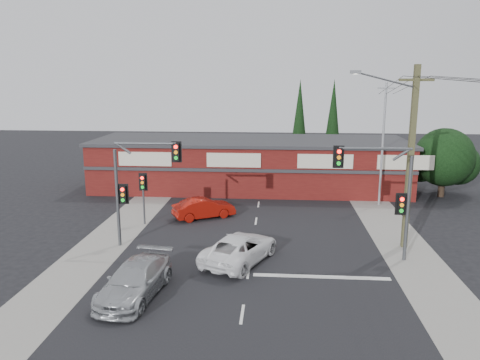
# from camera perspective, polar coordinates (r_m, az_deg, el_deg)

# --- Properties ---
(ground) EXTENTS (120.00, 120.00, 0.00)m
(ground) POSITION_cam_1_polar(r_m,az_deg,el_deg) (24.40, 1.21, -10.06)
(ground) COLOR black
(ground) RESTS_ON ground
(road_strip) EXTENTS (14.00, 70.00, 0.01)m
(road_strip) POSITION_cam_1_polar(r_m,az_deg,el_deg) (29.08, 1.77, -6.32)
(road_strip) COLOR black
(road_strip) RESTS_ON ground
(verge_left) EXTENTS (3.00, 70.00, 0.02)m
(verge_left) POSITION_cam_1_polar(r_m,az_deg,el_deg) (30.64, -14.40, -5.72)
(verge_left) COLOR gray
(verge_left) RESTS_ON ground
(verge_right) EXTENTS (3.00, 70.00, 0.02)m
(verge_right) POSITION_cam_1_polar(r_m,az_deg,el_deg) (29.94, 18.35, -6.39)
(verge_right) COLOR gray
(verge_right) RESTS_ON ground
(stop_line) EXTENTS (6.50, 0.35, 0.01)m
(stop_line) POSITION_cam_1_polar(r_m,az_deg,el_deg) (23.09, 9.87, -11.54)
(stop_line) COLOR silver
(stop_line) RESTS_ON ground
(white_suv) EXTENTS (4.26, 5.73, 1.45)m
(white_suv) POSITION_cam_1_polar(r_m,az_deg,el_deg) (24.31, -0.02, -8.31)
(white_suv) COLOR white
(white_suv) RESTS_ON ground
(silver_suv) EXTENTS (2.67, 5.28, 1.47)m
(silver_suv) POSITION_cam_1_polar(r_m,az_deg,el_deg) (21.15, -12.67, -11.84)
(silver_suv) COLOR #ACAFB2
(silver_suv) RESTS_ON ground
(red_sedan) EXTENTS (4.35, 3.29, 1.37)m
(red_sedan) POSITION_cam_1_polar(r_m,az_deg,el_deg) (31.80, -4.42, -3.43)
(red_sedan) COLOR #991209
(red_sedan) RESTS_ON ground
(lane_dashes) EXTENTS (0.12, 56.19, 0.01)m
(lane_dashes) POSITION_cam_1_polar(r_m,az_deg,el_deg) (33.17, 2.12, -3.94)
(lane_dashes) COLOR silver
(lane_dashes) RESTS_ON ground
(shop_building) EXTENTS (27.30, 8.40, 4.22)m
(shop_building) POSITION_cam_1_polar(r_m,az_deg,el_deg) (40.23, 1.18, 2.04)
(shop_building) COLOR #4D110F
(shop_building) RESTS_ON ground
(tree_cluster) EXTENTS (5.90, 5.10, 5.50)m
(tree_cluster) POSITION_cam_1_polar(r_m,az_deg,el_deg) (40.79, 23.65, 2.24)
(tree_cluster) COLOR #2D2116
(tree_cluster) RESTS_ON ground
(conifer_near) EXTENTS (1.80, 1.80, 9.25)m
(conifer_near) POSITION_cam_1_polar(r_m,az_deg,el_deg) (46.75, 7.26, 7.51)
(conifer_near) COLOR #2D2116
(conifer_near) RESTS_ON ground
(conifer_far) EXTENTS (1.80, 1.80, 9.25)m
(conifer_far) POSITION_cam_1_polar(r_m,az_deg,el_deg) (49.03, 11.27, 7.59)
(conifer_far) COLOR #2D2116
(conifer_far) RESTS_ON ground
(traffic_mast_left) EXTENTS (3.77, 0.27, 5.97)m
(traffic_mast_left) POSITION_cam_1_polar(r_m,az_deg,el_deg) (26.26, -12.64, 0.24)
(traffic_mast_left) COLOR #47494C
(traffic_mast_left) RESTS_ON ground
(traffic_mast_right) EXTENTS (3.96, 0.27, 5.97)m
(traffic_mast_right) POSITION_cam_1_polar(r_m,az_deg,el_deg) (24.78, 17.44, -0.71)
(traffic_mast_right) COLOR #47494C
(traffic_mast_right) RESTS_ON ground
(pedestal_signal) EXTENTS (0.55, 0.27, 3.38)m
(pedestal_signal) POSITION_cam_1_polar(r_m,az_deg,el_deg) (30.55, -11.73, -0.98)
(pedestal_signal) COLOR #47494C
(pedestal_signal) RESTS_ON ground
(utility_pole) EXTENTS (4.38, 0.59, 10.00)m
(utility_pole) POSITION_cam_1_polar(r_m,az_deg,el_deg) (26.78, 19.84, 3.22)
(utility_pole) COLOR brown
(utility_pole) RESTS_ON ground
(steel_pole) EXTENTS (1.20, 0.16, 9.00)m
(steel_pole) POSITION_cam_1_polar(r_m,az_deg,el_deg) (35.69, 17.01, 4.38)
(steel_pole) COLOR gray
(steel_pole) RESTS_ON ground
(power_lines) EXTENTS (2.01, 29.00, 1.22)m
(power_lines) POSITION_cam_1_polar(r_m,az_deg,el_deg) (21.34, 24.70, 10.57)
(power_lines) COLOR black
(power_lines) RESTS_ON ground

